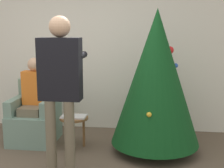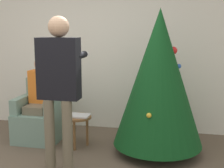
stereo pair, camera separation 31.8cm
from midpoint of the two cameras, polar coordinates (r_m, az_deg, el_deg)
wall_back at (r=5.28m, az=-1.94°, el=6.46°), size 8.00×0.06×2.70m
christmas_tree at (r=4.19m, az=10.71°, el=1.07°), size 1.20×1.20×1.95m
armchair at (r=4.92m, az=-11.00°, el=-6.07°), size 0.65×0.72×0.92m
person_seated at (r=4.81m, az=-11.25°, el=-2.00°), size 0.36×0.46×1.26m
person_standing at (r=3.58m, az=-7.19°, el=0.88°), size 0.49×0.57×1.83m
side_stool at (r=4.49m, az=-4.34°, el=-6.78°), size 0.41×0.41×0.46m
laptop at (r=4.47m, az=-4.35°, el=-5.77°), size 0.35×0.23×0.02m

